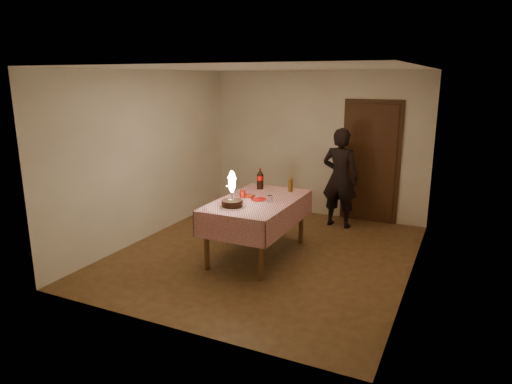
% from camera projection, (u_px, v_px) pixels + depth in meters
% --- Properties ---
extents(ground, '(4.00, 4.50, 0.01)m').
position_uv_depth(ground, '(265.00, 254.00, 6.61)').
color(ground, brown).
rests_on(ground, ground).
extents(room_shell, '(4.04, 4.54, 2.62)m').
position_uv_depth(room_shell, '(270.00, 139.00, 6.26)').
color(room_shell, silver).
rests_on(room_shell, ground).
extents(dining_table, '(1.02, 1.72, 0.83)m').
position_uv_depth(dining_table, '(258.00, 207.00, 6.37)').
color(dining_table, brown).
rests_on(dining_table, ground).
extents(birthday_cake, '(0.34, 0.34, 0.48)m').
position_uv_depth(birthday_cake, '(232.00, 198.00, 5.96)').
color(birthday_cake, white).
rests_on(birthday_cake, dining_table).
extents(red_plate, '(0.22, 0.22, 0.01)m').
position_uv_depth(red_plate, '(259.00, 199.00, 6.34)').
color(red_plate, red).
rests_on(red_plate, dining_table).
extents(red_cup, '(0.08, 0.08, 0.10)m').
position_uv_depth(red_cup, '(243.00, 194.00, 6.44)').
color(red_cup, '#AE160C').
rests_on(red_cup, dining_table).
extents(clear_cup, '(0.07, 0.07, 0.09)m').
position_uv_depth(clear_cup, '(270.00, 199.00, 6.22)').
color(clear_cup, silver).
rests_on(clear_cup, dining_table).
extents(napkin_stack, '(0.15, 0.15, 0.02)m').
position_uv_depth(napkin_stack, '(248.00, 196.00, 6.49)').
color(napkin_stack, '#AB2E13').
rests_on(napkin_stack, dining_table).
extents(cola_bottle, '(0.10, 0.10, 0.32)m').
position_uv_depth(cola_bottle, '(260.00, 179.00, 6.92)').
color(cola_bottle, black).
rests_on(cola_bottle, dining_table).
extents(amber_bottle_right, '(0.06, 0.06, 0.25)m').
position_uv_depth(amber_bottle_right, '(291.00, 184.00, 6.75)').
color(amber_bottle_right, '#5C3B0F').
rests_on(amber_bottle_right, dining_table).
extents(photographer, '(0.64, 0.47, 1.68)m').
position_uv_depth(photographer, '(340.00, 178.00, 7.65)').
color(photographer, black).
rests_on(photographer, ground).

